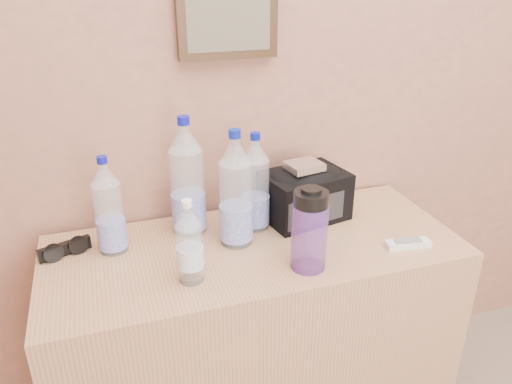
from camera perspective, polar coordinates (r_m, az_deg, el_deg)
picture_frame at (r=1.53m, az=-3.27°, el=19.54°), size 0.30×0.03×0.25m
dresser at (r=1.73m, az=-0.14°, el=-17.06°), size 1.23×0.51×0.77m
pet_large_a at (r=1.47m, az=-16.46°, el=-2.05°), size 0.08×0.08×0.29m
pet_large_b at (r=1.54m, az=-0.08°, el=0.57°), size 0.08×0.08×0.31m
pet_large_c at (r=1.51m, az=-7.86°, el=1.02°), size 0.10×0.10×0.37m
pet_large_d at (r=1.44m, az=-2.33°, el=-0.35°), size 0.10×0.10×0.35m
pet_small at (r=1.30m, az=-7.61°, el=-6.16°), size 0.07×0.07×0.24m
nalgene_bottle at (r=1.35m, az=6.13°, el=-4.26°), size 0.10×0.10×0.24m
sunglasses at (r=1.54m, az=-21.03°, el=-6.09°), size 0.16×0.10×0.04m
ac_remote at (r=1.55m, az=16.95°, el=-5.67°), size 0.14×0.06×0.02m
toiletry_bag at (r=1.63m, az=5.56°, el=-0.05°), size 0.29×0.23×0.18m
foil_packet at (r=1.57m, az=5.52°, el=2.98°), size 0.12×0.11×0.02m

